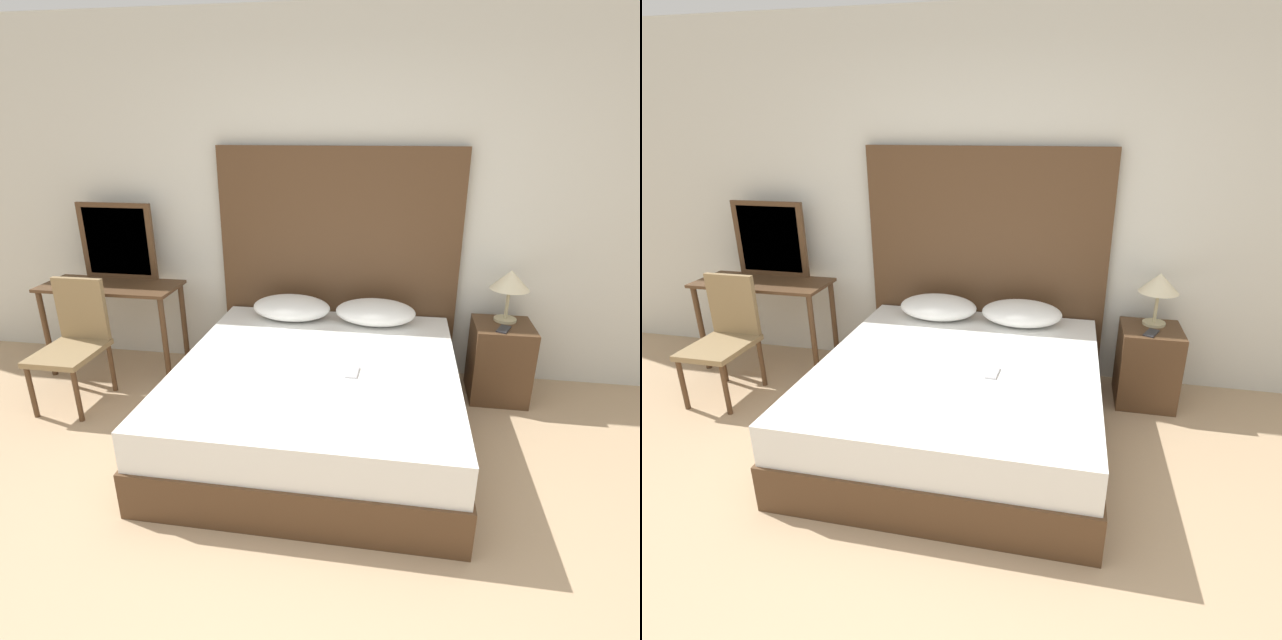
{
  "view_description": "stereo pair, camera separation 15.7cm",
  "coord_description": "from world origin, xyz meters",
  "views": [
    {
      "loc": [
        0.31,
        -1.38,
        1.91
      ],
      "look_at": [
        -0.15,
        1.52,
        0.77
      ],
      "focal_mm": 28.0,
      "sensor_mm": 36.0,
      "label": 1
    },
    {
      "loc": [
        0.47,
        -1.35,
        1.91
      ],
      "look_at": [
        -0.15,
        1.52,
        0.77
      ],
      "focal_mm": 28.0,
      "sensor_mm": 36.0,
      "label": 2
    }
  ],
  "objects": [
    {
      "name": "table_lamp",
      "position": [
        1.12,
        2.21,
        0.87
      ],
      "size": [
        0.28,
        0.28,
        0.38
      ],
      "color": "tan",
      "rests_on": "nightstand"
    },
    {
      "name": "bed",
      "position": [
        -0.15,
        1.43,
        0.26
      ],
      "size": [
        1.77,
        1.9,
        0.52
      ],
      "color": "#4C331E",
      "rests_on": "ground_plane"
    },
    {
      "name": "vanity_mirror",
      "position": [
        -1.92,
        2.28,
        1.05
      ],
      "size": [
        0.62,
        0.03,
        0.61
      ],
      "color": "#4C331E",
      "rests_on": "vanity_desk"
    },
    {
      "name": "ground_plane",
      "position": [
        0.0,
        0.0,
        0.0
      ],
      "size": [
        16.0,
        16.0,
        0.0
      ],
      "primitive_type": "plane",
      "color": "tan"
    },
    {
      "name": "phone_on_nightstand",
      "position": [
        1.08,
        2.02,
        0.58
      ],
      "size": [
        0.13,
        0.17,
        0.01
      ],
      "color": "#232328",
      "rests_on": "nightstand"
    },
    {
      "name": "vanity_desk",
      "position": [
        -1.92,
        2.09,
        0.61
      ],
      "size": [
        1.09,
        0.44,
        0.74
      ],
      "color": "#4C331E",
      "rests_on": "ground_plane"
    },
    {
      "name": "chair",
      "position": [
        -1.96,
        1.61,
        0.49
      ],
      "size": [
        0.41,
        0.49,
        0.89
      ],
      "color": "olive",
      "rests_on": "ground_plane"
    },
    {
      "name": "pillow_left",
      "position": [
        -0.47,
        2.15,
        0.61
      ],
      "size": [
        0.6,
        0.36,
        0.19
      ],
      "color": "white",
      "rests_on": "bed"
    },
    {
      "name": "nightstand",
      "position": [
        1.1,
        2.12,
        0.29
      ],
      "size": [
        0.41,
        0.41,
        0.58
      ],
      "color": "#4C331E",
      "rests_on": "ground_plane"
    },
    {
      "name": "wall_back",
      "position": [
        0.0,
        2.48,
        1.35
      ],
      "size": [
        10.0,
        0.06,
        2.7
      ],
      "color": "silver",
      "rests_on": "ground_plane"
    },
    {
      "name": "headboard",
      "position": [
        -0.15,
        2.4,
        0.89
      ],
      "size": [
        1.86,
        0.05,
        1.78
      ],
      "color": "#4C331E",
      "rests_on": "ground_plane"
    },
    {
      "name": "phone_on_bed",
      "position": [
        0.08,
        1.31,
        0.52
      ],
      "size": [
        0.08,
        0.15,
        0.01
      ],
      "color": "#B7B7BC",
      "rests_on": "bed"
    },
    {
      "name": "pillow_right",
      "position": [
        0.17,
        2.15,
        0.61
      ],
      "size": [
        0.6,
        0.36,
        0.19
      ],
      "color": "white",
      "rests_on": "bed"
    }
  ]
}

